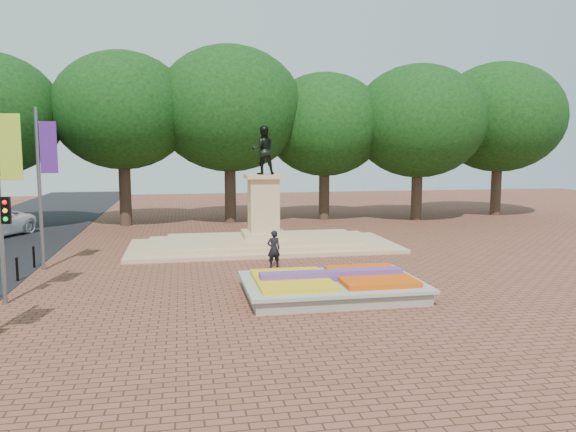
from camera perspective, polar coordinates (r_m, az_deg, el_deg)
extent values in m
plane|color=brown|center=(22.10, 0.54, -6.87)|extent=(90.00, 90.00, 0.00)
cube|color=gray|center=(20.38, 4.43, -7.43)|extent=(6.00, 4.00, 0.45)
cube|color=#B4C0AE|center=(20.32, 4.44, -6.68)|extent=(6.30, 4.30, 0.12)
cube|color=#F2560D|center=(20.71, 8.34, -6.10)|extent=(2.60, 3.40, 0.22)
cube|color=yellow|center=(19.97, 0.40, -6.54)|extent=(2.60, 3.40, 0.18)
cube|color=#593188|center=(20.27, 4.45, -6.07)|extent=(5.20, 0.55, 0.38)
cube|color=tan|center=(29.80, -2.49, -3.08)|extent=(14.00, 6.00, 0.20)
cube|color=tan|center=(29.77, -2.49, -2.70)|extent=(12.00, 5.00, 0.20)
cube|color=tan|center=(29.74, -2.49, -2.32)|extent=(10.00, 4.00, 0.20)
cube|color=tan|center=(29.70, -2.50, -1.84)|extent=(2.20, 2.20, 0.30)
cube|color=tan|center=(29.50, -2.51, 1.13)|extent=(1.50, 1.50, 2.80)
cube|color=tan|center=(29.39, -2.53, 4.04)|extent=(1.90, 1.90, 0.20)
imported|color=black|center=(29.35, -2.54, 6.68)|extent=(1.22, 0.95, 2.50)
cylinder|color=#33231B|center=(39.37, -16.27, 1.87)|extent=(0.80, 0.80, 4.00)
ellipsoid|color=black|center=(39.26, -16.51, 8.71)|extent=(8.80, 8.80, 7.48)
cylinder|color=#33231B|center=(39.32, -6.06, 2.10)|extent=(0.80, 0.80, 4.00)
ellipsoid|color=black|center=(39.21, -6.15, 8.95)|extent=(8.80, 8.80, 7.48)
cylinder|color=#33231B|center=(40.50, 3.86, 2.26)|extent=(0.80, 0.80, 4.00)
ellipsoid|color=black|center=(40.39, 3.92, 8.91)|extent=(8.80, 8.80, 7.48)
cylinder|color=#33231B|center=(42.80, 12.98, 2.35)|extent=(0.80, 0.80, 4.00)
ellipsoid|color=black|center=(42.70, 13.15, 8.64)|extent=(8.80, 8.80, 7.48)
cylinder|color=#33231B|center=(46.07, 20.98, 2.38)|extent=(0.80, 0.80, 4.00)
ellipsoid|color=black|center=(45.97, 21.23, 8.22)|extent=(8.80, 8.80, 7.48)
cube|color=#ACC727|center=(20.80, -26.38, 6.29)|extent=(0.70, 0.04, 2.20)
cylinder|color=slate|center=(26.30, -23.93, 2.47)|extent=(0.16, 0.16, 7.00)
cube|color=#4F1F81|center=(26.14, -23.16, 6.43)|extent=(0.70, 0.04, 2.20)
cube|color=black|center=(20.97, -26.73, 0.52)|extent=(0.28, 0.18, 0.90)
cylinder|color=black|center=(24.80, -25.81, -4.99)|extent=(0.10, 0.10, 0.90)
sphere|color=black|center=(24.71, -25.86, -3.92)|extent=(0.12, 0.12, 0.12)
cylinder|color=black|center=(27.27, -24.41, -3.89)|extent=(0.10, 0.10, 0.90)
sphere|color=black|center=(27.19, -24.45, -2.91)|extent=(0.12, 0.12, 0.12)
imported|color=black|center=(24.86, -1.47, -3.36)|extent=(0.66, 0.49, 1.67)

